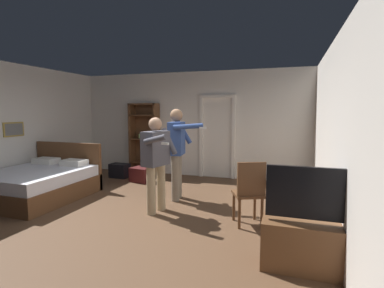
{
  "coord_description": "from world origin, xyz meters",
  "views": [
    {
      "loc": [
        2.5,
        -4.13,
        1.72
      ],
      "look_at": [
        0.94,
        0.57,
        1.16
      ],
      "focal_mm": 27.35,
      "sensor_mm": 36.0,
      "label": 1
    }
  ],
  "objects_px": {
    "bed": "(39,183)",
    "suitcase_dark": "(142,175)",
    "wooden_chair": "(249,191)",
    "side_table": "(287,200)",
    "bottle_on_table": "(299,178)",
    "person_blue_shirt": "(156,158)",
    "suitcase_small": "(120,171)",
    "tv_flatscreen": "(311,241)",
    "bookshelf": "(145,136)",
    "person_striped_shirt": "(177,147)",
    "laptop": "(285,181)"
  },
  "relations": [
    {
      "from": "suitcase_dark",
      "to": "bed",
      "type": "bearing_deg",
      "value": -114.42
    },
    {
      "from": "bottle_on_table",
      "to": "wooden_chair",
      "type": "xyz_separation_m",
      "value": [
        -0.68,
        0.12,
        -0.27
      ]
    },
    {
      "from": "bookshelf",
      "to": "suitcase_small",
      "type": "bearing_deg",
      "value": -121.77
    },
    {
      "from": "person_blue_shirt",
      "to": "laptop",
      "type": "bearing_deg",
      "value": -5.62
    },
    {
      "from": "wooden_chair",
      "to": "suitcase_dark",
      "type": "xyz_separation_m",
      "value": [
        -2.86,
        1.98,
        -0.37
      ]
    },
    {
      "from": "wooden_chair",
      "to": "person_blue_shirt",
      "type": "distance_m",
      "value": 1.63
    },
    {
      "from": "bookshelf",
      "to": "side_table",
      "type": "distance_m",
      "value": 4.77
    },
    {
      "from": "person_blue_shirt",
      "to": "suitcase_dark",
      "type": "distance_m",
      "value": 2.38
    },
    {
      "from": "tv_flatscreen",
      "to": "laptop",
      "type": "xyz_separation_m",
      "value": [
        -0.29,
        0.96,
        0.41
      ]
    },
    {
      "from": "side_table",
      "to": "suitcase_small",
      "type": "height_order",
      "value": "side_table"
    },
    {
      "from": "tv_flatscreen",
      "to": "person_striped_shirt",
      "type": "distance_m",
      "value": 3.1
    },
    {
      "from": "side_table",
      "to": "bottle_on_table",
      "type": "relative_size",
      "value": 2.66
    },
    {
      "from": "tv_flatscreen",
      "to": "bottle_on_table",
      "type": "bearing_deg",
      "value": 97.36
    },
    {
      "from": "person_striped_shirt",
      "to": "tv_flatscreen",
      "type": "bearing_deg",
      "value": -40.46
    },
    {
      "from": "laptop",
      "to": "suitcase_dark",
      "type": "height_order",
      "value": "laptop"
    },
    {
      "from": "bed",
      "to": "suitcase_dark",
      "type": "height_order",
      "value": "bed"
    },
    {
      "from": "laptop",
      "to": "person_striped_shirt",
      "type": "relative_size",
      "value": 0.19
    },
    {
      "from": "suitcase_dark",
      "to": "tv_flatscreen",
      "type": "bearing_deg",
      "value": -28.54
    },
    {
      "from": "suitcase_dark",
      "to": "person_striped_shirt",
      "type": "bearing_deg",
      "value": -27.03
    },
    {
      "from": "bed",
      "to": "bottle_on_table",
      "type": "height_order",
      "value": "bed"
    },
    {
      "from": "bookshelf",
      "to": "wooden_chair",
      "type": "xyz_separation_m",
      "value": [
        3.21,
        -2.85,
        -0.49
      ]
    },
    {
      "from": "laptop",
      "to": "suitcase_dark",
      "type": "bearing_deg",
      "value": 148.47
    },
    {
      "from": "bottle_on_table",
      "to": "person_striped_shirt",
      "type": "height_order",
      "value": "person_striped_shirt"
    },
    {
      "from": "side_table",
      "to": "bottle_on_table",
      "type": "bearing_deg",
      "value": -29.74
    },
    {
      "from": "bed",
      "to": "tv_flatscreen",
      "type": "distance_m",
      "value": 5.1
    },
    {
      "from": "side_table",
      "to": "laptop",
      "type": "bearing_deg",
      "value": -127.02
    },
    {
      "from": "bookshelf",
      "to": "person_striped_shirt",
      "type": "height_order",
      "value": "bookshelf"
    },
    {
      "from": "tv_flatscreen",
      "to": "bookshelf",
      "type": "bearing_deg",
      "value": 135.78
    },
    {
      "from": "bookshelf",
      "to": "laptop",
      "type": "xyz_separation_m",
      "value": [
        3.71,
        -2.94,
        -0.28
      ]
    },
    {
      "from": "person_blue_shirt",
      "to": "suitcase_small",
      "type": "relative_size",
      "value": 3.38
    },
    {
      "from": "tv_flatscreen",
      "to": "side_table",
      "type": "distance_m",
      "value": 1.04
    },
    {
      "from": "bottle_on_table",
      "to": "suitcase_small",
      "type": "bearing_deg",
      "value": 151.56
    },
    {
      "from": "side_table",
      "to": "bottle_on_table",
      "type": "height_order",
      "value": "bottle_on_table"
    },
    {
      "from": "tv_flatscreen",
      "to": "suitcase_dark",
      "type": "xyz_separation_m",
      "value": [
        -3.65,
        3.02,
        -0.17
      ]
    },
    {
      "from": "bookshelf",
      "to": "wooden_chair",
      "type": "bearing_deg",
      "value": -41.64
    },
    {
      "from": "bed",
      "to": "side_table",
      "type": "relative_size",
      "value": 2.76
    },
    {
      "from": "bed",
      "to": "bookshelf",
      "type": "height_order",
      "value": "bookshelf"
    },
    {
      "from": "bookshelf",
      "to": "laptop",
      "type": "distance_m",
      "value": 4.75
    },
    {
      "from": "tv_flatscreen",
      "to": "bottle_on_table",
      "type": "relative_size",
      "value": 4.35
    },
    {
      "from": "laptop",
      "to": "person_blue_shirt",
      "type": "xyz_separation_m",
      "value": [
        -2.08,
        0.2,
        0.19
      ]
    },
    {
      "from": "wooden_chair",
      "to": "person_striped_shirt",
      "type": "height_order",
      "value": "person_striped_shirt"
    },
    {
      "from": "bookshelf",
      "to": "bottle_on_table",
      "type": "bearing_deg",
      "value": -37.44
    },
    {
      "from": "tv_flatscreen",
      "to": "suitcase_small",
      "type": "bearing_deg",
      "value": 143.64
    },
    {
      "from": "bookshelf",
      "to": "suitcase_dark",
      "type": "height_order",
      "value": "bookshelf"
    },
    {
      "from": "bed",
      "to": "bottle_on_table",
      "type": "xyz_separation_m",
      "value": [
        4.84,
        -0.27,
        0.51
      ]
    },
    {
      "from": "bookshelf",
      "to": "tv_flatscreen",
      "type": "distance_m",
      "value": 5.63
    },
    {
      "from": "wooden_chair",
      "to": "suitcase_small",
      "type": "xyz_separation_m",
      "value": [
        -3.61,
        2.2,
        -0.36
      ]
    },
    {
      "from": "wooden_chair",
      "to": "person_striped_shirt",
      "type": "distance_m",
      "value": 1.83
    },
    {
      "from": "tv_flatscreen",
      "to": "suitcase_small",
      "type": "xyz_separation_m",
      "value": [
        -4.41,
        3.25,
        -0.16
      ]
    },
    {
      "from": "bed",
      "to": "wooden_chair",
      "type": "relative_size",
      "value": 1.95
    }
  ]
}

